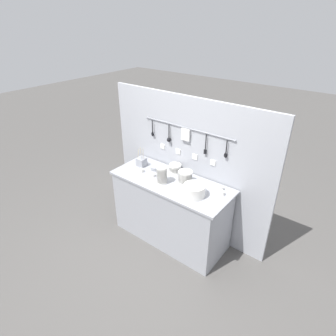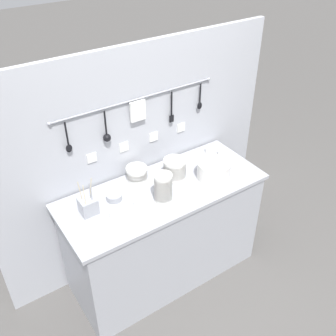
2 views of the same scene
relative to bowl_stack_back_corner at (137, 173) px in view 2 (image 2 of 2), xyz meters
name	(u,v)px [view 2 (image 2 of 2)]	position (x,y,z in m)	size (l,w,h in m)	color
ground_plane	(164,271)	(0.09, -0.21, -0.94)	(20.00, 20.00, 0.00)	#514F4C
counter	(163,233)	(0.09, -0.21, -0.50)	(1.54, 0.62, 0.89)	#9EA0A8
back_wall	(139,162)	(0.09, 0.13, -0.01)	(2.34, 0.09, 1.87)	#A8AAB2
bowl_stack_back_corner	(137,173)	(0.00, 0.00, 0.00)	(0.16, 0.16, 0.11)	silver
bowl_stack_tall_left	(175,169)	(0.25, -0.13, 0.02)	(0.17, 0.17, 0.15)	silver
bowl_stack_short_front	(163,188)	(0.03, -0.31, 0.05)	(0.13, 0.13, 0.22)	silver
plate_stack	(214,170)	(0.49, -0.30, 0.01)	(0.25, 0.25, 0.13)	silver
steel_mixing_bowl	(114,197)	(-0.25, -0.11, -0.03)	(0.11, 0.11, 0.04)	#93969E
cutlery_caddy	(88,206)	(-0.46, -0.14, 0.01)	(0.11, 0.11, 0.28)	#93969E
cup_centre	(221,153)	(0.74, -0.10, -0.03)	(0.05, 0.05, 0.05)	silver
cup_back_right	(113,214)	(-0.34, -0.26, -0.03)	(0.05, 0.05, 0.05)	silver
cup_front_right	(138,203)	(-0.15, -0.27, -0.03)	(0.05, 0.05, 0.05)	silver
cup_edge_far	(209,150)	(0.68, -0.01, -0.03)	(0.05, 0.05, 0.05)	silver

